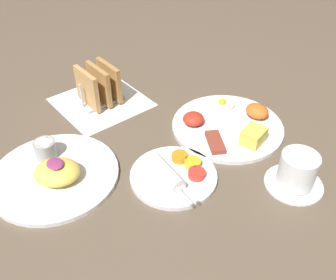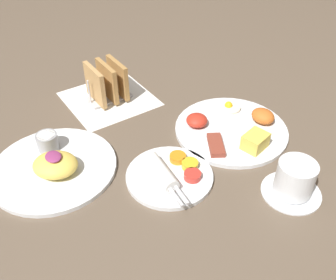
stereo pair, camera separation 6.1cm
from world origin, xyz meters
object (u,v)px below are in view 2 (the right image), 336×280
(plate_condiments, at_px, (171,174))
(plate_foreground, at_px, (54,165))
(coffee_cup, at_px, (294,180))
(plate_breakfast, at_px, (233,128))
(toast_rack, at_px, (107,83))

(plate_condiments, height_order, plate_foreground, plate_foreground)
(coffee_cup, bearing_deg, plate_foreground, -132.10)
(plate_breakfast, height_order, coffee_cup, coffee_cup)
(plate_condiments, relative_size, coffee_cup, 1.59)
(plate_foreground, height_order, toast_rack, toast_rack)
(plate_breakfast, distance_m, coffee_cup, 0.22)
(plate_breakfast, bearing_deg, plate_condiments, -77.87)
(plate_breakfast, relative_size, toast_rack, 2.36)
(plate_breakfast, relative_size, plate_foreground, 1.01)
(plate_breakfast, xyz_separation_m, coffee_cup, (0.22, -0.04, 0.03))
(plate_condiments, distance_m, toast_rack, 0.35)
(toast_rack, relative_size, coffee_cup, 0.97)
(coffee_cup, bearing_deg, plate_condiments, -134.49)
(plate_foreground, distance_m, coffee_cup, 0.50)
(plate_foreground, height_order, coffee_cup, coffee_cup)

